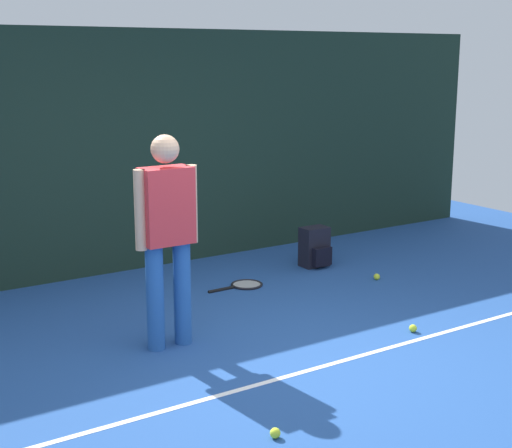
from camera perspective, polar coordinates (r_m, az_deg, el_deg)
name	(u,v)px	position (r m, az deg, el deg)	size (l,w,h in m)	color
ground_plane	(284,361)	(5.83, 2.18, -10.37)	(12.00, 12.00, 0.00)	#234C93
back_fence	(122,152)	(8.06, -10.17, 5.38)	(10.00, 0.10, 2.56)	#192D23
court_line	(303,372)	(5.65, 3.63, -11.15)	(9.00, 0.05, 0.00)	white
tennis_player	(167,229)	(5.86, -6.78, -0.37)	(0.53, 0.22, 1.70)	#2659A5
tennis_racket	(244,285)	(7.61, -0.89, -4.66)	(0.61, 0.33, 0.03)	black
backpack	(315,248)	(8.28, 4.52, -1.81)	(0.30, 0.28, 0.44)	black
tennis_ball_by_fence	(377,277)	(7.91, 9.17, -3.98)	(0.07, 0.07, 0.07)	#CCE033
tennis_ball_mid_court	(275,433)	(4.75, 1.47, -15.61)	(0.07, 0.07, 0.07)	#CCE033
tennis_ball_far_left	(413,328)	(6.52, 11.85, -7.77)	(0.07, 0.07, 0.07)	#CCE033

